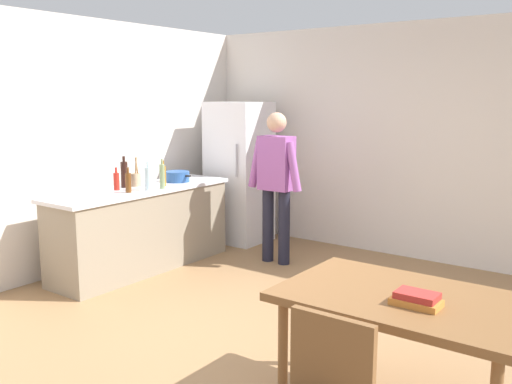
{
  "coord_description": "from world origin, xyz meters",
  "views": [
    {
      "loc": [
        2.53,
        -3.29,
        1.88
      ],
      "look_at": [
        -0.64,
        1.05,
        0.96
      ],
      "focal_mm": 39.49,
      "sensor_mm": 36.0,
      "label": 1
    }
  ],
  "objects_px": {
    "refrigerator": "(239,172)",
    "cooking_pot": "(177,176)",
    "book_stack": "(417,299)",
    "bottle_vinegar_tall": "(162,176)",
    "bottle_wine_dark": "(124,174)",
    "person": "(276,178)",
    "bottle_beer_brown": "(128,182)",
    "utensil_jar": "(136,179)",
    "bottle_sauce_red": "(116,181)",
    "dining_table": "(404,308)",
    "bottle_oil_amber": "(163,176)",
    "bottle_water_clear": "(148,178)"
  },
  "relations": [
    {
      "from": "bottle_vinegar_tall",
      "to": "book_stack",
      "type": "distance_m",
      "value": 3.54
    },
    {
      "from": "refrigerator",
      "to": "utensil_jar",
      "type": "xyz_separation_m",
      "value": [
        -0.23,
        -1.56,
        0.08
      ]
    },
    {
      "from": "bottle_oil_amber",
      "to": "bottle_wine_dark",
      "type": "bearing_deg",
      "value": -129.78
    },
    {
      "from": "bottle_sauce_red",
      "to": "cooking_pot",
      "type": "bearing_deg",
      "value": 82.46
    },
    {
      "from": "refrigerator",
      "to": "person",
      "type": "bearing_deg",
      "value": -30.23
    },
    {
      "from": "dining_table",
      "to": "bottle_sauce_red",
      "type": "xyz_separation_m",
      "value": [
        -3.49,
        0.85,
        0.32
      ]
    },
    {
      "from": "dining_table",
      "to": "bottle_beer_brown",
      "type": "height_order",
      "value": "bottle_beer_brown"
    },
    {
      "from": "refrigerator",
      "to": "cooking_pot",
      "type": "xyz_separation_m",
      "value": [
        -0.09,
        -1.05,
        0.06
      ]
    },
    {
      "from": "book_stack",
      "to": "bottle_vinegar_tall",
      "type": "bearing_deg",
      "value": 158.29
    },
    {
      "from": "dining_table",
      "to": "bottle_water_clear",
      "type": "relative_size",
      "value": 4.67
    },
    {
      "from": "person",
      "to": "bottle_beer_brown",
      "type": "distance_m",
      "value": 1.62
    },
    {
      "from": "bottle_oil_amber",
      "to": "bottle_vinegar_tall",
      "type": "distance_m",
      "value": 0.18
    },
    {
      "from": "utensil_jar",
      "to": "bottle_wine_dark",
      "type": "height_order",
      "value": "bottle_wine_dark"
    },
    {
      "from": "cooking_pot",
      "to": "bottle_beer_brown",
      "type": "xyz_separation_m",
      "value": [
        0.11,
        -0.83,
        0.05
      ]
    },
    {
      "from": "dining_table",
      "to": "bottle_wine_dark",
      "type": "height_order",
      "value": "bottle_wine_dark"
    },
    {
      "from": "dining_table",
      "to": "book_stack",
      "type": "bearing_deg",
      "value": -44.4
    },
    {
      "from": "cooking_pot",
      "to": "person",
      "type": "bearing_deg",
      "value": 25.6
    },
    {
      "from": "refrigerator",
      "to": "cooking_pot",
      "type": "bearing_deg",
      "value": -94.81
    },
    {
      "from": "refrigerator",
      "to": "dining_table",
      "type": "distance_m",
      "value": 4.27
    },
    {
      "from": "cooking_pot",
      "to": "bottle_beer_brown",
      "type": "bearing_deg",
      "value": -82.35
    },
    {
      "from": "refrigerator",
      "to": "book_stack",
      "type": "bearing_deg",
      "value": -39.47
    },
    {
      "from": "bottle_sauce_red",
      "to": "bottle_beer_brown",
      "type": "bearing_deg",
      "value": -7.36
    },
    {
      "from": "bottle_wine_dark",
      "to": "bottle_sauce_red",
      "type": "distance_m",
      "value": 0.18
    },
    {
      "from": "bottle_wine_dark",
      "to": "bottle_vinegar_tall",
      "type": "height_order",
      "value": "bottle_wine_dark"
    },
    {
      "from": "bottle_vinegar_tall",
      "to": "bottle_oil_amber",
      "type": "bearing_deg",
      "value": 132.5
    },
    {
      "from": "refrigerator",
      "to": "person",
      "type": "xyz_separation_m",
      "value": [
        0.95,
        -0.55,
        0.08
      ]
    },
    {
      "from": "bottle_vinegar_tall",
      "to": "bottle_wine_dark",
      "type": "bearing_deg",
      "value": -154.22
    },
    {
      "from": "cooking_pot",
      "to": "utensil_jar",
      "type": "relative_size",
      "value": 1.25
    },
    {
      "from": "book_stack",
      "to": "person",
      "type": "bearing_deg",
      "value": 137.5
    },
    {
      "from": "bottle_wine_dark",
      "to": "bottle_oil_amber",
      "type": "relative_size",
      "value": 1.21
    },
    {
      "from": "utensil_jar",
      "to": "bottle_wine_dark",
      "type": "distance_m",
      "value": 0.15
    },
    {
      "from": "bottle_water_clear",
      "to": "refrigerator",
      "type": "bearing_deg",
      "value": 92.92
    },
    {
      "from": "refrigerator",
      "to": "bottle_beer_brown",
      "type": "distance_m",
      "value": 1.88
    },
    {
      "from": "bottle_sauce_red",
      "to": "bottle_vinegar_tall",
      "type": "bearing_deg",
      "value": 46.8
    },
    {
      "from": "bottle_water_clear",
      "to": "bottle_oil_amber",
      "type": "relative_size",
      "value": 1.07
    },
    {
      "from": "bottle_wine_dark",
      "to": "cooking_pot",
      "type": "bearing_deg",
      "value": 75.44
    },
    {
      "from": "person",
      "to": "utensil_jar",
      "type": "xyz_separation_m",
      "value": [
        -1.18,
        -1.0,
        0.0
      ]
    },
    {
      "from": "dining_table",
      "to": "bottle_oil_amber",
      "type": "bearing_deg",
      "value": 158.01
    },
    {
      "from": "utensil_jar",
      "to": "bottle_oil_amber",
      "type": "height_order",
      "value": "utensil_jar"
    },
    {
      "from": "dining_table",
      "to": "bottle_beer_brown",
      "type": "relative_size",
      "value": 5.38
    },
    {
      "from": "cooking_pot",
      "to": "bottle_water_clear",
      "type": "distance_m",
      "value": 0.64
    },
    {
      "from": "cooking_pot",
      "to": "bottle_wine_dark",
      "type": "bearing_deg",
      "value": -104.56
    },
    {
      "from": "person",
      "to": "bottle_wine_dark",
      "type": "height_order",
      "value": "person"
    },
    {
      "from": "bottle_water_clear",
      "to": "bottle_wine_dark",
      "type": "height_order",
      "value": "bottle_wine_dark"
    },
    {
      "from": "bottle_vinegar_tall",
      "to": "book_stack",
      "type": "xyz_separation_m",
      "value": [
        3.28,
        -1.31,
        -0.25
      ]
    },
    {
      "from": "bottle_beer_brown",
      "to": "bottle_sauce_red",
      "type": "xyz_separation_m",
      "value": [
        -0.22,
        0.03,
        -0.01
      ]
    },
    {
      "from": "refrigerator",
      "to": "bottle_beer_brown",
      "type": "height_order",
      "value": "refrigerator"
    },
    {
      "from": "utensil_jar",
      "to": "bottle_wine_dark",
      "type": "relative_size",
      "value": 0.94
    },
    {
      "from": "cooking_pot",
      "to": "bottle_beer_brown",
      "type": "distance_m",
      "value": 0.84
    },
    {
      "from": "bottle_beer_brown",
      "to": "bottle_water_clear",
      "type": "height_order",
      "value": "bottle_water_clear"
    }
  ]
}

